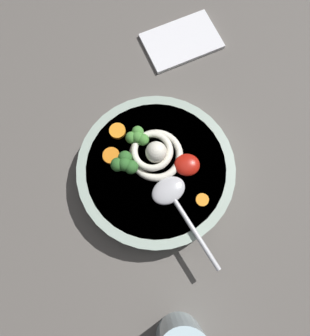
% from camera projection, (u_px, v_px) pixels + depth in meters
% --- Properties ---
extents(table_slab, '(1.22, 1.22, 0.04)m').
position_uv_depth(table_slab, '(157.00, 187.00, 0.62)').
color(table_slab, '#5B5651').
rests_on(table_slab, ground).
extents(soup_bowl, '(0.28, 0.28, 0.05)m').
position_uv_depth(soup_bowl, '(155.00, 171.00, 0.58)').
color(soup_bowl, '#9EB2A3').
rests_on(soup_bowl, table_slab).
extents(noodle_pile, '(0.10, 0.10, 0.04)m').
position_uv_depth(noodle_pile, '(156.00, 153.00, 0.55)').
color(noodle_pile, silver).
rests_on(noodle_pile, soup_bowl).
extents(soup_spoon, '(0.12, 0.16, 0.02)m').
position_uv_depth(soup_spoon, '(175.00, 197.00, 0.54)').
color(soup_spoon, '#B7B7BC').
rests_on(soup_spoon, soup_bowl).
extents(chili_sauce_dollop, '(0.04, 0.04, 0.02)m').
position_uv_depth(chili_sauce_dollop, '(189.00, 165.00, 0.55)').
color(chili_sauce_dollop, '#B2190F').
rests_on(chili_sauce_dollop, soup_bowl).
extents(broccoli_floret_front, '(0.04, 0.04, 0.03)m').
position_uv_depth(broccoli_floret_front, '(139.00, 137.00, 0.55)').
color(broccoli_floret_front, '#7A9E60').
rests_on(broccoli_floret_front, soup_bowl).
extents(broccoli_floret_center, '(0.05, 0.04, 0.04)m').
position_uv_depth(broccoli_floret_center, '(126.00, 164.00, 0.54)').
color(broccoli_floret_center, '#7A9E60').
rests_on(broccoli_floret_center, soup_bowl).
extents(carrot_slice_right, '(0.03, 0.03, 0.01)m').
position_uv_depth(carrot_slice_right, '(119.00, 131.00, 0.57)').
color(carrot_slice_right, orange).
rests_on(carrot_slice_right, soup_bowl).
extents(carrot_slice_extra_a, '(0.03, 0.03, 0.01)m').
position_uv_depth(carrot_slice_extra_a, '(113.00, 156.00, 0.56)').
color(carrot_slice_extra_a, orange).
rests_on(carrot_slice_extra_a, soup_bowl).
extents(carrot_slice_beside_noodles, '(0.02, 0.02, 0.01)m').
position_uv_depth(carrot_slice_beside_noodles, '(204.00, 200.00, 0.54)').
color(carrot_slice_beside_noodles, orange).
rests_on(carrot_slice_beside_noodles, soup_bowl).
extents(folded_napkin, '(0.18, 0.16, 0.01)m').
position_uv_depth(folded_napkin, '(183.00, 41.00, 0.68)').
color(folded_napkin, white).
rests_on(folded_napkin, table_slab).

